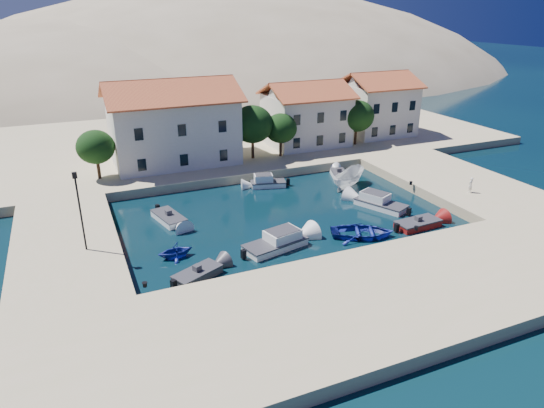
{
  "coord_description": "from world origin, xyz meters",
  "views": [
    {
      "loc": [
        -17.52,
        -28.0,
        18.27
      ],
      "look_at": [
        -1.75,
        8.56,
        2.0
      ],
      "focal_mm": 32.0,
      "sensor_mm": 36.0,
      "label": 1
    }
  ],
  "objects_px": {
    "building_left": "(173,120)",
    "building_right": "(378,103)",
    "cabin_cruiser_south": "(275,243)",
    "boat_east": "(348,187)",
    "pedestrian": "(470,185)",
    "cabin_cruiser_east": "(381,203)",
    "rowboat_south": "(362,236)",
    "building_mid": "(306,113)",
    "lamppost": "(79,204)"
  },
  "relations": [
    {
      "from": "building_left",
      "to": "cabin_cruiser_south",
      "type": "relative_size",
      "value": 2.6
    },
    {
      "from": "building_mid",
      "to": "cabin_cruiser_south",
      "type": "relative_size",
      "value": 1.86
    },
    {
      "from": "cabin_cruiser_south",
      "to": "boat_east",
      "type": "bearing_deg",
      "value": 24.48
    },
    {
      "from": "lamppost",
      "to": "cabin_cruiser_east",
      "type": "relative_size",
      "value": 1.14
    },
    {
      "from": "lamppost",
      "to": "pedestrian",
      "type": "distance_m",
      "value": 36.31
    },
    {
      "from": "building_right",
      "to": "lamppost",
      "type": "xyz_separation_m",
      "value": [
        -41.5,
        -22.0,
        -0.72
      ]
    },
    {
      "from": "building_mid",
      "to": "cabin_cruiser_east",
      "type": "distance_m",
      "value": 21.69
    },
    {
      "from": "lamppost",
      "to": "pedestrian",
      "type": "bearing_deg",
      "value": -3.47
    },
    {
      "from": "building_right",
      "to": "cabin_cruiser_south",
      "type": "height_order",
      "value": "building_right"
    },
    {
      "from": "building_left",
      "to": "boat_east",
      "type": "bearing_deg",
      "value": -40.71
    },
    {
      "from": "cabin_cruiser_south",
      "to": "pedestrian",
      "type": "relative_size",
      "value": 3.63
    },
    {
      "from": "cabin_cruiser_south",
      "to": "cabin_cruiser_east",
      "type": "bearing_deg",
      "value": 3.01
    },
    {
      "from": "cabin_cruiser_south",
      "to": "pedestrian",
      "type": "distance_m",
      "value": 22.06
    },
    {
      "from": "rowboat_south",
      "to": "building_mid",
      "type": "bearing_deg",
      "value": 8.05
    },
    {
      "from": "building_right",
      "to": "building_mid",
      "type": "bearing_deg",
      "value": -175.24
    },
    {
      "from": "building_mid",
      "to": "lamppost",
      "type": "distance_m",
      "value": 36.21
    },
    {
      "from": "cabin_cruiser_south",
      "to": "cabin_cruiser_east",
      "type": "relative_size",
      "value": 1.04
    },
    {
      "from": "rowboat_south",
      "to": "pedestrian",
      "type": "distance_m",
      "value": 14.6
    },
    {
      "from": "building_mid",
      "to": "rowboat_south",
      "type": "distance_m",
      "value": 27.33
    },
    {
      "from": "cabin_cruiser_south",
      "to": "boat_east",
      "type": "relative_size",
      "value": 1.05
    },
    {
      "from": "building_mid",
      "to": "cabin_cruiser_east",
      "type": "bearing_deg",
      "value": -96.55
    },
    {
      "from": "lamppost",
      "to": "cabin_cruiser_east",
      "type": "height_order",
      "value": "lamppost"
    },
    {
      "from": "pedestrian",
      "to": "building_right",
      "type": "bearing_deg",
      "value": -115.87
    },
    {
      "from": "rowboat_south",
      "to": "building_right",
      "type": "bearing_deg",
      "value": -11.72
    },
    {
      "from": "building_left",
      "to": "building_right",
      "type": "height_order",
      "value": "building_left"
    },
    {
      "from": "building_right",
      "to": "boat_east",
      "type": "xyz_separation_m",
      "value": [
        -14.18,
        -15.61,
        -5.47
      ]
    },
    {
      "from": "boat_east",
      "to": "cabin_cruiser_south",
      "type": "bearing_deg",
      "value": 98.02
    },
    {
      "from": "building_left",
      "to": "pedestrian",
      "type": "relative_size",
      "value": 9.45
    },
    {
      "from": "lamppost",
      "to": "boat_east",
      "type": "relative_size",
      "value": 1.16
    },
    {
      "from": "building_left",
      "to": "cabin_cruiser_south",
      "type": "bearing_deg",
      "value": -83.62
    },
    {
      "from": "cabin_cruiser_east",
      "to": "building_right",
      "type": "bearing_deg",
      "value": -57.88
    },
    {
      "from": "building_mid",
      "to": "building_right",
      "type": "distance_m",
      "value": 12.04
    },
    {
      "from": "boat_east",
      "to": "pedestrian",
      "type": "xyz_separation_m",
      "value": [
        8.8,
        -8.58,
        1.78
      ]
    },
    {
      "from": "cabin_cruiser_south",
      "to": "building_mid",
      "type": "bearing_deg",
      "value": 44.97
    },
    {
      "from": "lamppost",
      "to": "cabin_cruiser_south",
      "type": "height_order",
      "value": "lamppost"
    },
    {
      "from": "cabin_cruiser_south",
      "to": "building_right",
      "type": "bearing_deg",
      "value": 30.05
    },
    {
      "from": "building_right",
      "to": "cabin_cruiser_east",
      "type": "xyz_separation_m",
      "value": [
        -14.41,
        -22.03,
        -5.0
      ]
    },
    {
      "from": "lamppost",
      "to": "pedestrian",
      "type": "xyz_separation_m",
      "value": [
        36.12,
        -2.19,
        -2.97
      ]
    },
    {
      "from": "cabin_cruiser_east",
      "to": "boat_east",
      "type": "distance_m",
      "value": 6.44
    },
    {
      "from": "building_mid",
      "to": "boat_east",
      "type": "height_order",
      "value": "building_mid"
    },
    {
      "from": "building_left",
      "to": "cabin_cruiser_south",
      "type": "distance_m",
      "value": 24.57
    },
    {
      "from": "building_left",
      "to": "boat_east",
      "type": "relative_size",
      "value": 2.74
    },
    {
      "from": "building_right",
      "to": "cabin_cruiser_south",
      "type": "bearing_deg",
      "value": -136.65
    },
    {
      "from": "building_left",
      "to": "rowboat_south",
      "type": "distance_m",
      "value": 27.45
    },
    {
      "from": "boat_east",
      "to": "pedestrian",
      "type": "height_order",
      "value": "pedestrian"
    },
    {
      "from": "lamppost",
      "to": "cabin_cruiser_east",
      "type": "bearing_deg",
      "value": -0.05
    },
    {
      "from": "boat_east",
      "to": "pedestrian",
      "type": "bearing_deg",
      "value": -164.03
    },
    {
      "from": "rowboat_south",
      "to": "cabin_cruiser_east",
      "type": "relative_size",
      "value": 0.98
    },
    {
      "from": "lamppost",
      "to": "cabin_cruiser_south",
      "type": "xyz_separation_m",
      "value": [
        14.16,
        -3.81,
        -4.28
      ]
    },
    {
      "from": "building_left",
      "to": "lamppost",
      "type": "height_order",
      "value": "building_left"
    }
  ]
}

